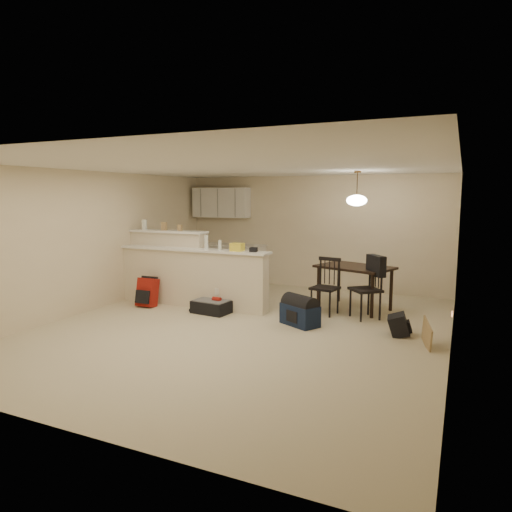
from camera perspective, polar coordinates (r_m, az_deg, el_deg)
The scene contains 21 objects.
room at distance 7.02m, azimuth -1.62°, elevation 0.89°, with size 7.00×7.02×2.50m.
breakfast_bar at distance 8.82m, azimuth -9.09°, elevation -2.04°, with size 3.08×0.58×1.39m.
upper_cabinets at distance 10.93m, azimuth -4.37°, elevation 6.67°, with size 1.40×0.34×0.70m, color white.
kitchen_counter at distance 10.84m, azimuth -3.70°, elevation -1.03°, with size 1.80×0.60×0.90m, color white.
thermostat at distance 7.83m, azimuth 23.83°, elevation 2.78°, with size 0.02×0.12×0.12m, color beige.
jar at distance 9.41m, azimuth -13.77°, elevation 3.84°, with size 0.10×0.10×0.20m, color silver.
cereal_box at distance 9.12m, azimuth -11.41°, elevation 3.67°, with size 0.10×0.07×0.16m, color #A68555.
small_box at distance 8.92m, azimuth -9.49°, elevation 3.50°, with size 0.08×0.06×0.12m, color #A68555.
bottle_a at distance 8.37m, azimuth -6.23°, elevation 1.72°, with size 0.07×0.07×0.26m, color silver.
bottle_b at distance 8.23m, azimuth -4.54°, elevation 1.37°, with size 0.06×0.06×0.18m, color silver.
bag_lump at distance 8.07m, azimuth -2.36°, elevation 1.12°, with size 0.22×0.18×0.14m, color #A68555.
pouch at distance 7.94m, azimuth -0.32°, elevation 0.80°, with size 0.12×0.10×0.08m, color #A68555.
dining_table at distance 8.47m, azimuth 12.23°, elevation -1.87°, with size 1.48×1.22×0.80m.
pendant_lamp at distance 8.36m, azimuth 12.48°, elevation 6.87°, with size 0.36×0.36×0.62m.
dining_chair_near at distance 8.05m, azimuth 8.61°, elevation -3.78°, with size 0.43×0.41×0.99m, color black, non-canonical shape.
dining_chair_far at distance 7.90m, azimuth 13.52°, elevation -3.89°, with size 0.46×0.44×1.05m, color black, non-canonical shape.
suitcase at distance 8.16m, azimuth -5.60°, elevation -6.36°, with size 0.64×0.42×0.22m, color black.
red_backpack at distance 8.81m, azimuth -13.42°, elevation -4.44°, with size 0.35×0.22×0.53m, color maroon.
navy_duffel at distance 7.39m, azimuth 5.51°, elevation -7.33°, with size 0.62×0.34×0.34m, color #121E38.
black_daypack at distance 7.17m, azimuth 17.40°, elevation -8.24°, with size 0.35×0.25×0.31m, color black.
cardboard_sheet at distance 6.73m, azimuth 20.60°, elevation -9.20°, with size 0.47×0.02×0.36m, color #A68555.
Camera 1 is at (3.06, -6.26, 2.06)m, focal length 32.00 mm.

